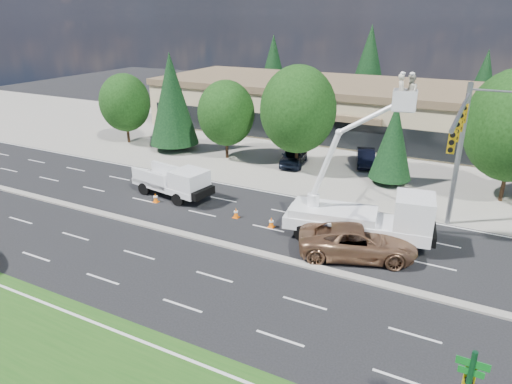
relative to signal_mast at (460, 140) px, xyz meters
The scene contains 22 objects.
ground 13.67m from the signal_mast, 144.92° to the right, with size 140.00×140.00×0.00m, color black.
concrete_apron 17.47m from the signal_mast, 127.74° to the left, with size 140.00×22.00×0.01m, color gray.
road_median 13.64m from the signal_mast, 144.92° to the right, with size 120.00×0.55×0.12m, color gray.
strip_mall 25.23m from the signal_mast, 113.62° to the left, with size 50.40×15.40×5.50m.
tree_front_a 33.06m from the signal_mast, 166.05° to the left, with size 5.11×5.11×7.10m.
tree_front_b 27.24m from the signal_mast, 163.00° to the left, with size 4.75×4.75×9.37m.
tree_front_c 21.63m from the signal_mast, 158.34° to the left, with size 5.19×5.19×7.20m.
tree_front_d 15.29m from the signal_mast, 148.59° to the left, with size 6.38×6.38×8.86m.
tree_front_e 9.76m from the signal_mast, 122.30° to the left, with size 3.30×3.30×6.50m.
tree_back_a 44.81m from the signal_mast, 128.72° to the left, with size 4.98×4.98×9.83m.
tree_back_b 37.67m from the signal_mast, 111.87° to the left, with size 5.77×5.77×11.37m.
tree_back_c 34.98m from the signal_mast, 90.05° to the left, with size 4.43×4.43×8.74m.
signal_mast is the anchor object (origin of this frame).
utility_pickup 19.22m from the signal_mast, behind, with size 6.37×3.17×2.34m.
bucket_truck 6.28m from the signal_mast, 145.87° to the right, with size 8.68×3.79×9.93m.
traffic_cone_a 20.28m from the signal_mast, 169.05° to the right, with size 0.40×0.40×0.70m.
traffic_cone_b 14.28m from the signal_mast, 165.20° to the right, with size 0.40×0.40×0.70m.
traffic_cone_c 12.01m from the signal_mast, 160.05° to the right, with size 0.40×0.40×0.70m.
traffic_cone_d 6.87m from the signal_mast, 113.67° to the right, with size 0.40×0.40×0.70m.
minivan 8.11m from the signal_mast, 130.99° to the right, with size 2.99×6.49×1.80m, color #8C6143.
parked_car_west 17.19m from the signal_mast, 146.79° to the left, with size 1.96×4.87×1.66m, color black.
parked_car_east 15.06m from the signal_mast, 124.09° to the left, with size 1.52×4.35×1.43m, color black.
Camera 1 is at (11.22, -20.26, 12.76)m, focal length 32.00 mm.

